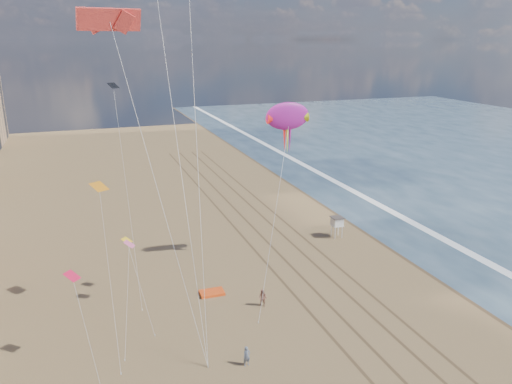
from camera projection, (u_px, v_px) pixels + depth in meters
wet_sand at (363, 212)px, 75.23m from camera, size 260.00×260.00×0.00m
foam at (387, 209)px, 76.59m from camera, size 260.00×260.00×0.00m
tracks at (289, 253)px, 60.90m from camera, size 7.68×120.00×0.01m
lifeguard_stand at (337, 222)px, 65.08m from camera, size 1.55×1.55×2.79m
grounded_kite at (212, 293)px, 50.97m from camera, size 2.49×1.62×0.28m
show_kite at (288, 117)px, 53.65m from camera, size 6.16×6.34×21.13m
kite_flyer_a at (247, 356)px, 39.58m from camera, size 0.68×0.51×1.69m
kite_flyer_b at (263, 298)px, 48.37m from camera, size 1.10×1.10×1.80m
small_kites at (107, 195)px, 46.40m from camera, size 6.98×18.96×15.23m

